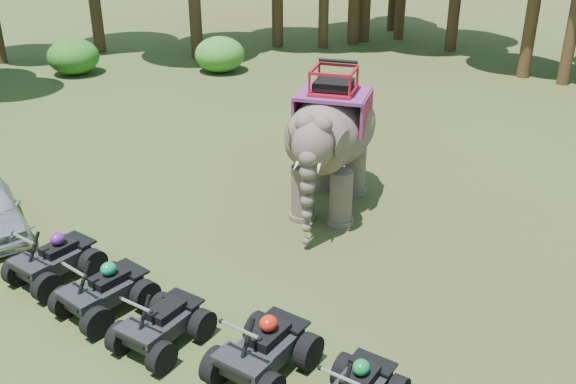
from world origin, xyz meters
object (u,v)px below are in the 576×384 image
at_px(elephant, 331,139).
at_px(atv_3, 263,342).
at_px(atv_2, 161,317).
at_px(atv_0, 53,253).
at_px(atv_1, 103,284).

bearing_deg(elephant, atv_3, -86.79).
height_order(elephant, atv_2, elephant).
bearing_deg(elephant, atv_0, -133.08).
bearing_deg(atv_2, atv_1, 175.37).
xyz_separation_m(atv_0, atv_3, (5.46, 0.03, 0.02)).
relative_size(elephant, atv_1, 2.54).
relative_size(atv_1, atv_3, 0.96).
bearing_deg(atv_2, atv_3, 10.57).
xyz_separation_m(elephant, atv_3, (2.35, -6.35, -1.21)).
xyz_separation_m(atv_1, atv_3, (3.67, 0.25, 0.03)).
bearing_deg(atv_3, atv_0, -178.62).
bearing_deg(atv_0, elephant, 67.04).
xyz_separation_m(elephant, atv_2, (0.33, -6.73, -1.26)).
distance_m(atv_0, atv_2, 3.46).
bearing_deg(elephant, atv_1, -118.42).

